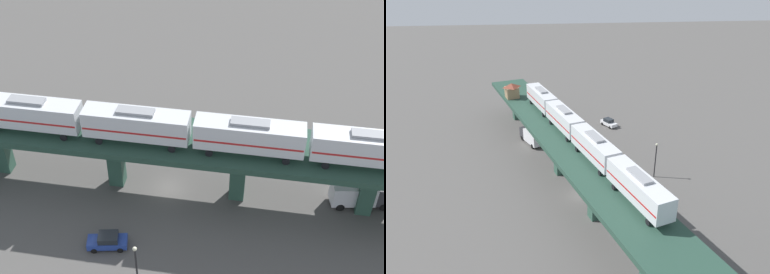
{
  "view_description": "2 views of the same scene",
  "coord_description": "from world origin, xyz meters",
  "views": [
    {
      "loc": [
        -41.53,
        -24.92,
        46.49
      ],
      "look_at": [
        -0.35,
        -3.47,
        9.58
      ],
      "focal_mm": 50.0,
      "sensor_mm": 36.0,
      "label": 1
    },
    {
      "loc": [
        5.68,
        53.68,
        36.45
      ],
      "look_at": [
        -0.35,
        -3.47,
        9.58
      ],
      "focal_mm": 35.0,
      "sensor_mm": 36.0,
      "label": 2
    }
  ],
  "objects": [
    {
      "name": "elevated_viaduct",
      "position": [
        0.06,
        -0.18,
        6.92
      ],
      "size": [
        36.41,
        90.09,
        8.08
      ],
      "color": "#244135",
      "rests_on": "ground"
    },
    {
      "name": "delivery_truck",
      "position": [
        8.07,
        -21.67,
        1.76
      ],
      "size": [
        5.31,
        7.43,
        3.2
      ],
      "color": "#333338",
      "rests_on": "ground"
    },
    {
      "name": "subway_train",
      "position": [
        -0.35,
        -3.47,
        10.62
      ],
      "size": [
        18.05,
        48.23,
        4.45
      ],
      "color": "silver",
      "rests_on": "elevated_viaduct"
    },
    {
      "name": "street_car_blue",
      "position": [
        -11.31,
        1.3,
        0.94
      ],
      "size": [
        3.72,
        4.72,
        1.89
      ],
      "color": "#233D93",
      "rests_on": "ground"
    },
    {
      "name": "street_lamp",
      "position": [
        -14.79,
        -4.86,
        4.11
      ],
      "size": [
        0.44,
        0.44,
        6.94
      ],
      "color": "black",
      "rests_on": "ground"
    },
    {
      "name": "ground_plane",
      "position": [
        0.0,
        0.0,
        0.0
      ],
      "size": [
        400.0,
        400.0,
        0.0
      ],
      "primitive_type": "plane",
      "color": "#514F4C"
    }
  ]
}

